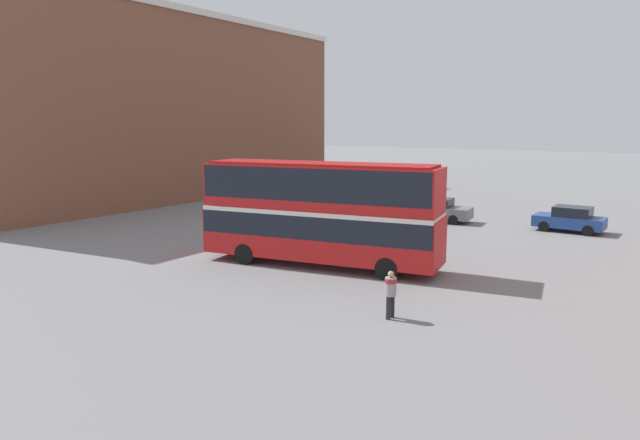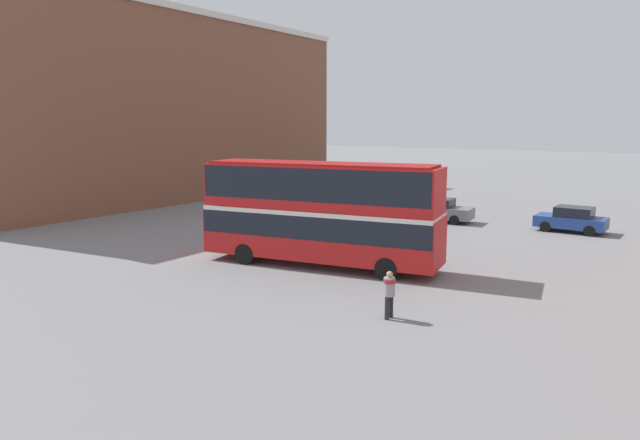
{
  "view_description": "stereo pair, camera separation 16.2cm",
  "coord_description": "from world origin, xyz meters",
  "px_view_note": "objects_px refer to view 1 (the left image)",
  "views": [
    {
      "loc": [
        13.26,
        -21.47,
        6.38
      ],
      "look_at": [
        -0.77,
        -0.52,
        2.1
      ],
      "focal_mm": 32.0,
      "sensor_mm": 36.0,
      "label": 1
    },
    {
      "loc": [
        13.4,
        -21.38,
        6.38
      ],
      "look_at": [
        -0.77,
        -0.52,
        2.1
      ],
      "focal_mm": 32.0,
      "sensor_mm": 36.0,
      "label": 2
    }
  ],
  "objects_px": {
    "parked_car_kerb_near": "(435,210)",
    "parked_car_side_street": "(570,219)",
    "parked_car_kerb_far": "(324,198)",
    "double_decker_bus": "(320,208)",
    "pedestrian_foreground": "(391,290)"
  },
  "relations": [
    {
      "from": "parked_car_kerb_near",
      "to": "parked_car_side_street",
      "type": "distance_m",
      "value": 8.19
    },
    {
      "from": "parked_car_side_street",
      "to": "parked_car_kerb_far",
      "type": "bearing_deg",
      "value": 1.07
    },
    {
      "from": "double_decker_bus",
      "to": "parked_car_kerb_near",
      "type": "height_order",
      "value": "double_decker_bus"
    },
    {
      "from": "double_decker_bus",
      "to": "pedestrian_foreground",
      "type": "bearing_deg",
      "value": -48.3
    },
    {
      "from": "parked_car_side_street",
      "to": "parked_car_kerb_near",
      "type": "bearing_deg",
      "value": 8.09
    },
    {
      "from": "pedestrian_foreground",
      "to": "parked_car_kerb_near",
      "type": "bearing_deg",
      "value": -64.81
    },
    {
      "from": "parked_car_kerb_far",
      "to": "double_decker_bus",
      "type": "bearing_deg",
      "value": 128.27
    },
    {
      "from": "parked_car_kerb_near",
      "to": "parked_car_kerb_far",
      "type": "height_order",
      "value": "parked_car_kerb_near"
    },
    {
      "from": "parked_car_side_street",
      "to": "double_decker_bus",
      "type": "bearing_deg",
      "value": 64.11
    },
    {
      "from": "pedestrian_foreground",
      "to": "parked_car_kerb_near",
      "type": "height_order",
      "value": "pedestrian_foreground"
    },
    {
      "from": "double_decker_bus",
      "to": "parked_car_kerb_far",
      "type": "distance_m",
      "value": 18.26
    },
    {
      "from": "pedestrian_foreground",
      "to": "double_decker_bus",
      "type": "bearing_deg",
      "value": -31.25
    },
    {
      "from": "pedestrian_foreground",
      "to": "parked_car_side_street",
      "type": "distance_m",
      "value": 19.9
    },
    {
      "from": "parked_car_side_street",
      "to": "pedestrian_foreground",
      "type": "bearing_deg",
      "value": 85.82
    },
    {
      "from": "double_decker_bus",
      "to": "parked_car_side_street",
      "type": "relative_size",
      "value": 2.82
    }
  ]
}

